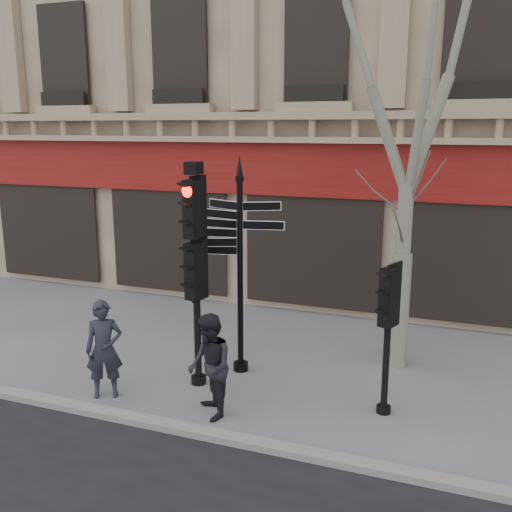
# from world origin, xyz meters

# --- Properties ---
(ground) EXTENTS (80.00, 80.00, 0.00)m
(ground) POSITION_xyz_m (0.00, 0.00, 0.00)
(ground) COLOR slate
(ground) RESTS_ON ground
(kerb) EXTENTS (80.00, 0.25, 0.12)m
(kerb) POSITION_xyz_m (0.00, -1.40, 0.06)
(kerb) COLOR gray
(kerb) RESTS_ON ground
(fingerpost) EXTENTS (1.78, 1.78, 4.11)m
(fingerpost) POSITION_xyz_m (-0.36, 1.06, 2.76)
(fingerpost) COLOR black
(fingerpost) RESTS_ON ground
(traffic_signal_main) EXTENTS (0.49, 0.39, 4.02)m
(traffic_signal_main) POSITION_xyz_m (-0.86, 0.25, 2.54)
(traffic_signal_main) COLOR black
(traffic_signal_main) RESTS_ON ground
(traffic_signal_secondary) EXTENTS (0.49, 0.43, 2.47)m
(traffic_signal_secondary) POSITION_xyz_m (2.47, 0.32, 1.72)
(traffic_signal_secondary) COLOR black
(traffic_signal_secondary) RESTS_ON ground
(plane_tree) EXTENTS (3.28, 3.28, 8.71)m
(plane_tree) POSITION_xyz_m (2.43, 2.37, 6.11)
(plane_tree) COLOR gray
(plane_tree) RESTS_ON ground
(pedestrian_a) EXTENTS (0.75, 0.68, 1.73)m
(pedestrian_a) POSITION_xyz_m (-2.15, -0.76, 0.86)
(pedestrian_a) COLOR #20212A
(pedestrian_a) RESTS_ON ground
(pedestrian_b) EXTENTS (1.03, 1.06, 1.72)m
(pedestrian_b) POSITION_xyz_m (-0.15, -0.78, 0.86)
(pedestrian_b) COLOR black
(pedestrian_b) RESTS_ON ground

